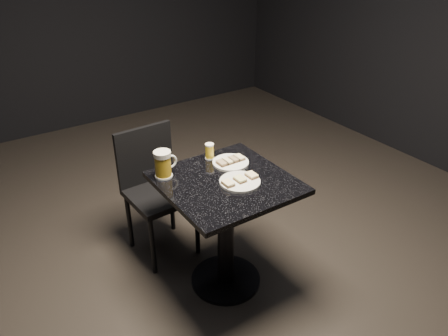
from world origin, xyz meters
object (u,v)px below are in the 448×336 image
(chair, at_px, (155,184))
(beer_tumbler, at_px, (210,151))
(table, at_px, (226,216))
(plate_small, at_px, (231,163))
(beer_mug, at_px, (163,164))
(plate_large, at_px, (240,182))

(chair, bearing_deg, beer_tumbler, -49.81)
(table, bearing_deg, chair, 107.88)
(plate_small, distance_m, beer_tumbler, 0.15)
(plate_small, xyz_separation_m, table, (-0.13, -0.15, -0.25))
(beer_tumbler, relative_size, chair, 0.11)
(beer_mug, distance_m, chair, 0.48)
(table, bearing_deg, beer_tumbler, 76.75)
(table, distance_m, chair, 0.60)
(beer_tumbler, bearing_deg, plate_small, -61.87)
(plate_small, distance_m, beer_mug, 0.42)
(plate_large, relative_size, plate_small, 1.05)
(table, xyz_separation_m, chair, (-0.18, 0.57, -0.01))
(beer_tumbler, height_order, chair, chair)
(plate_large, xyz_separation_m, chair, (-0.23, 0.64, -0.26))
(beer_tumbler, distance_m, chair, 0.49)
(plate_large, bearing_deg, table, 127.06)
(beer_mug, distance_m, beer_tumbler, 0.34)
(plate_small, xyz_separation_m, beer_mug, (-0.40, 0.09, 0.07))
(plate_large, xyz_separation_m, table, (-0.05, 0.07, -0.25))
(plate_large, distance_m, table, 0.26)
(plate_small, bearing_deg, plate_large, -111.44)
(plate_large, distance_m, plate_small, 0.23)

